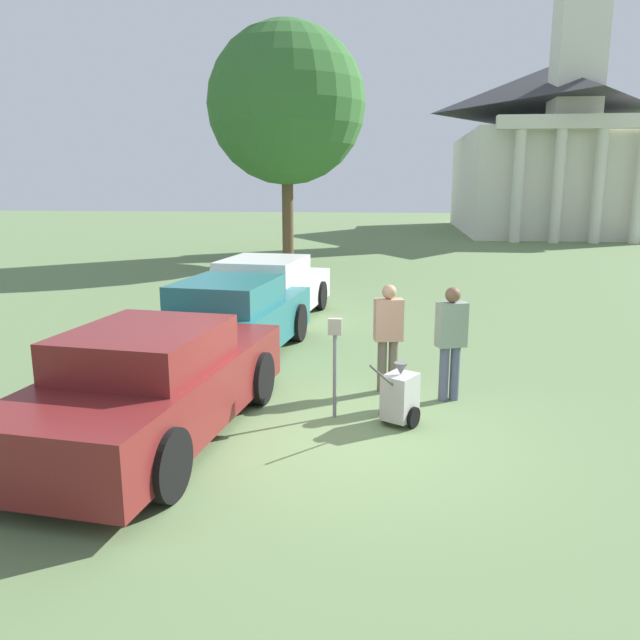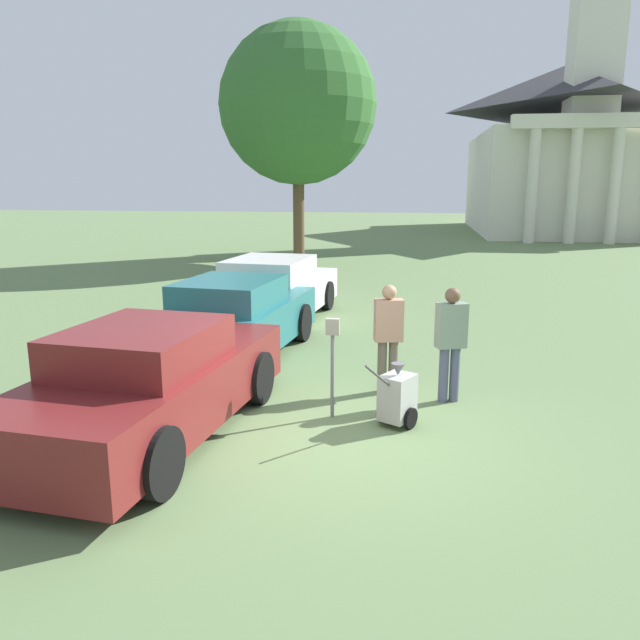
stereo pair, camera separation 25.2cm
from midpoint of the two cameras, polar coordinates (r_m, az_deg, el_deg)
The scene contains 10 objects.
ground_plane at distance 8.00m, azimuth 0.59°, elevation -10.53°, with size 120.00×120.00×0.00m, color #607A4C.
parked_car_maroon at distance 8.01m, azimuth -15.82°, elevation -5.75°, with size 2.34×4.82×1.44m.
parked_car_teal at distance 11.35m, azimuth -8.79°, elevation -0.07°, with size 2.30×4.81×1.45m.
parked_car_white at distance 14.32m, azimuth -5.48°, elevation 2.59°, with size 2.43×5.16×1.46m.
parking_meter at distance 8.30m, azimuth 0.50°, elevation -2.67°, with size 0.18×0.09×1.37m.
person_worker at distance 9.40m, azimuth 5.50°, elevation -1.06°, with size 0.46×0.30×1.65m.
person_supervisor at distance 9.13m, azimuth 11.11°, elevation -1.53°, with size 0.47×0.35×1.68m.
equipment_cart at distance 8.27m, azimuth 6.45°, elevation -6.95°, with size 0.66×0.95×1.00m.
church at distance 43.43m, azimuth 19.82°, elevation 15.00°, with size 10.33×16.83×23.39m.
shade_tree at distance 24.89m, azimuth -3.38°, elevation 19.05°, with size 5.96×5.96×8.98m.
Camera 1 is at (0.67, -7.33, 3.12)m, focal length 35.00 mm.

